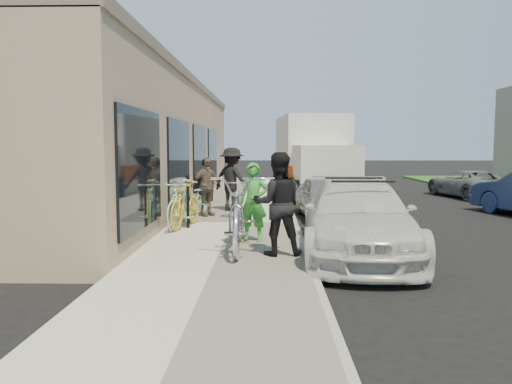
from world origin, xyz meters
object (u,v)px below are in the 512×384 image
object	(u,v)px
sedan_silver	(326,197)
man_standing	(278,204)
bike_rack	(189,201)
cruiser_bike_b	(195,199)
cruiser_bike_c	(186,204)
bystander_a	(232,179)
sandwich_board	(204,188)
sedan_white	(357,218)
cruiser_bike_a	(181,204)
tandem_bike	(239,212)
moving_truck	(313,160)
far_car_gray	(467,184)
bystander_b	(206,187)
woman_rider	(253,202)

from	to	relation	value
sedan_silver	man_standing	distance (m)	5.55
bike_rack	cruiser_bike_b	size ratio (longest dim) A/B	0.51
cruiser_bike_c	bystander_a	size ratio (longest dim) A/B	0.99
sedan_silver	man_standing	size ratio (longest dim) A/B	1.99
sandwich_board	cruiser_bike_b	xyz separation A→B (m)	(0.24, -3.91, 0.05)
sedan_white	bike_rack	bearing A→B (deg)	149.73
cruiser_bike_a	tandem_bike	bearing A→B (deg)	-48.54
sandwich_board	moving_truck	xyz separation A→B (m)	(4.00, 3.62, 0.83)
sandwich_board	tandem_bike	distance (m)	7.97
far_car_gray	bystander_b	size ratio (longest dim) A/B	2.46
tandem_bike	man_standing	bearing A→B (deg)	-34.95
cruiser_bike_a	bystander_b	size ratio (longest dim) A/B	1.16
cruiser_bike_a	bystander_b	bearing A→B (deg)	89.66
sandwich_board	cruiser_bike_b	distance (m)	3.92
cruiser_bike_c	cruiser_bike_b	bearing A→B (deg)	101.57
sedan_silver	far_car_gray	size ratio (longest dim) A/B	0.91
far_car_gray	bystander_a	bearing A→B (deg)	21.28
cruiser_bike_c	sedan_silver	bearing A→B (deg)	46.43
bystander_b	man_standing	bearing A→B (deg)	-108.04
sedan_silver	moving_truck	xyz separation A→B (m)	(0.24, 6.54, 0.84)
cruiser_bike_c	sedan_white	bearing A→B (deg)	-20.76
bike_rack	moving_truck	world-z (taller)	moving_truck
far_car_gray	cruiser_bike_c	distance (m)	12.87
bike_rack	cruiser_bike_c	size ratio (longest dim) A/B	0.54
sedan_silver	tandem_bike	distance (m)	5.34
sandwich_board	cruiser_bike_c	size ratio (longest dim) A/B	0.49
bike_rack	moving_truck	xyz separation A→B (m)	(3.73, 8.79, 0.70)
cruiser_bike_a	sedan_white	bearing A→B (deg)	-21.16
moving_truck	man_standing	distance (m)	12.00
sedan_silver	bystander_b	bearing A→B (deg)	-174.10
tandem_bike	bystander_a	world-z (taller)	bystander_a
bike_rack	cruiser_bike_b	bearing A→B (deg)	91.94
cruiser_bike_a	cruiser_bike_b	distance (m)	1.56
sedan_white	bystander_a	world-z (taller)	bystander_a
woman_rider	cruiser_bike_b	distance (m)	3.52
bike_rack	woman_rider	distance (m)	2.44
cruiser_bike_c	bystander_b	distance (m)	1.91
sedan_white	far_car_gray	xyz separation A→B (m)	(6.22, 10.59, -0.15)
moving_truck	cruiser_bike_c	world-z (taller)	moving_truck
cruiser_bike_b	sedan_white	bearing A→B (deg)	-28.02
sedan_silver	tandem_bike	bearing A→B (deg)	-118.13
sandwich_board	sedan_silver	xyz separation A→B (m)	(3.76, -2.92, -0.00)
cruiser_bike_a	bystander_a	size ratio (longest dim) A/B	1.00
far_car_gray	man_standing	distance (m)	13.63
far_car_gray	cruiser_bike_a	bearing A→B (deg)	30.49
sedan_silver	sedan_white	bearing A→B (deg)	-94.12
tandem_bike	moving_truck	bearing A→B (deg)	76.41
woman_rider	bystander_a	world-z (taller)	bystander_a
woman_rider	far_car_gray	bearing A→B (deg)	61.93
sedan_white	woman_rider	distance (m)	2.03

